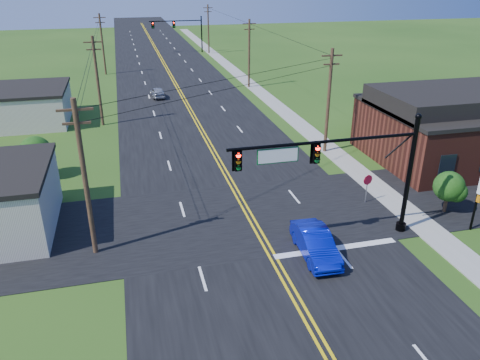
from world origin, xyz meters
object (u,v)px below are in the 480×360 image
object	(u,v)px
stop_sign	(368,183)
signal_mast_main	(341,166)
signal_mast_far	(179,29)
blue_car	(315,244)

from	to	relation	value
stop_sign	signal_mast_main	bearing A→B (deg)	-148.68
signal_mast_main	signal_mast_far	distance (m)	72.00
stop_sign	signal_mast_far	bearing A→B (deg)	81.02
signal_mast_far	stop_sign	world-z (taller)	signal_mast_far
blue_car	stop_sign	world-z (taller)	stop_sign
blue_car	stop_sign	bearing A→B (deg)	44.62
signal_mast_main	signal_mast_far	world-z (taller)	same
signal_mast_main	blue_car	world-z (taller)	signal_mast_main
signal_mast_main	signal_mast_far	bearing A→B (deg)	89.92
signal_mast_main	stop_sign	distance (m)	6.60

